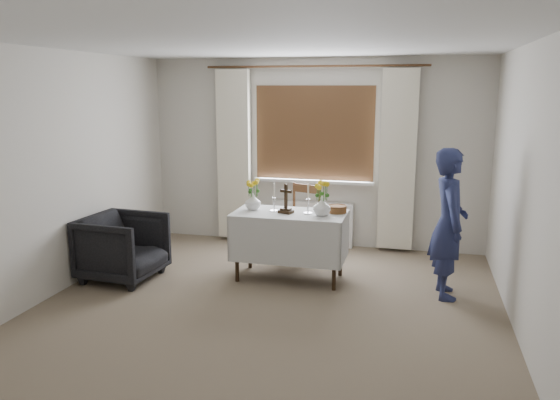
{
  "coord_description": "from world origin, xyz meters",
  "views": [
    {
      "loc": [
        1.35,
        -4.65,
        2.12
      ],
      "look_at": [
        -0.05,
        0.85,
        0.94
      ],
      "focal_mm": 35.0,
      "sensor_mm": 36.0,
      "label": 1
    }
  ],
  "objects_px": {
    "wooden_chair": "(299,223)",
    "altar_table": "(290,246)",
    "armchair": "(123,247)",
    "flower_vase_left": "(253,202)",
    "flower_vase_right": "(322,207)",
    "wooden_cross": "(286,199)",
    "person": "(449,224)"
  },
  "relations": [
    {
      "from": "flower_vase_left",
      "to": "flower_vase_right",
      "type": "xyz_separation_m",
      "value": [
        0.81,
        -0.1,
        0.01
      ]
    },
    {
      "from": "person",
      "to": "flower_vase_left",
      "type": "distance_m",
      "value": 2.12
    },
    {
      "from": "altar_table",
      "to": "flower_vase_left",
      "type": "xyz_separation_m",
      "value": [
        -0.44,
        0.05,
        0.47
      ]
    },
    {
      "from": "wooden_chair",
      "to": "altar_table",
      "type": "bearing_deg",
      "value": -67.53
    },
    {
      "from": "wooden_cross",
      "to": "flower_vase_left",
      "type": "height_order",
      "value": "wooden_cross"
    },
    {
      "from": "armchair",
      "to": "flower_vase_left",
      "type": "height_order",
      "value": "flower_vase_left"
    },
    {
      "from": "altar_table",
      "to": "wooden_chair",
      "type": "height_order",
      "value": "wooden_chair"
    },
    {
      "from": "altar_table",
      "to": "armchair",
      "type": "distance_m",
      "value": 1.86
    },
    {
      "from": "wooden_cross",
      "to": "flower_vase_right",
      "type": "height_order",
      "value": "wooden_cross"
    },
    {
      "from": "person",
      "to": "flower_vase_left",
      "type": "height_order",
      "value": "person"
    },
    {
      "from": "altar_table",
      "to": "flower_vase_left",
      "type": "distance_m",
      "value": 0.65
    },
    {
      "from": "altar_table",
      "to": "flower_vase_right",
      "type": "distance_m",
      "value": 0.61
    },
    {
      "from": "altar_table",
      "to": "person",
      "type": "height_order",
      "value": "person"
    },
    {
      "from": "wooden_cross",
      "to": "flower_vase_left",
      "type": "distance_m",
      "value": 0.41
    },
    {
      "from": "altar_table",
      "to": "armchair",
      "type": "xyz_separation_m",
      "value": [
        -1.8,
        -0.47,
        -0.01
      ]
    },
    {
      "from": "armchair",
      "to": "person",
      "type": "xyz_separation_m",
      "value": [
        3.48,
        0.37,
        0.4
      ]
    },
    {
      "from": "wooden_chair",
      "to": "person",
      "type": "distance_m",
      "value": 1.92
    },
    {
      "from": "altar_table",
      "to": "flower_vase_left",
      "type": "bearing_deg",
      "value": 173.73
    },
    {
      "from": "person",
      "to": "flower_vase_right",
      "type": "distance_m",
      "value": 1.31
    },
    {
      "from": "altar_table",
      "to": "wooden_cross",
      "type": "xyz_separation_m",
      "value": [
        -0.04,
        -0.03,
        0.54
      ]
    },
    {
      "from": "armchair",
      "to": "flower_vase_left",
      "type": "relative_size",
      "value": 4.36
    },
    {
      "from": "flower_vase_left",
      "to": "wooden_cross",
      "type": "bearing_deg",
      "value": -10.54
    },
    {
      "from": "flower_vase_left",
      "to": "flower_vase_right",
      "type": "bearing_deg",
      "value": -6.91
    },
    {
      "from": "person",
      "to": "flower_vase_left",
      "type": "relative_size",
      "value": 8.27
    },
    {
      "from": "altar_table",
      "to": "person",
      "type": "xyz_separation_m",
      "value": [
        1.68,
        -0.1,
        0.39
      ]
    },
    {
      "from": "altar_table",
      "to": "wooden_cross",
      "type": "distance_m",
      "value": 0.55
    },
    {
      "from": "wooden_cross",
      "to": "flower_vase_left",
      "type": "relative_size",
      "value": 1.75
    },
    {
      "from": "wooden_chair",
      "to": "flower_vase_right",
      "type": "relative_size",
      "value": 4.74
    },
    {
      "from": "armchair",
      "to": "altar_table",
      "type": "bearing_deg",
      "value": -71.25
    },
    {
      "from": "altar_table",
      "to": "wooden_cross",
      "type": "bearing_deg",
      "value": -145.22
    },
    {
      "from": "wooden_cross",
      "to": "armchair",
      "type": "bearing_deg",
      "value": -145.67
    },
    {
      "from": "altar_table",
      "to": "armchair",
      "type": "height_order",
      "value": "altar_table"
    }
  ]
}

